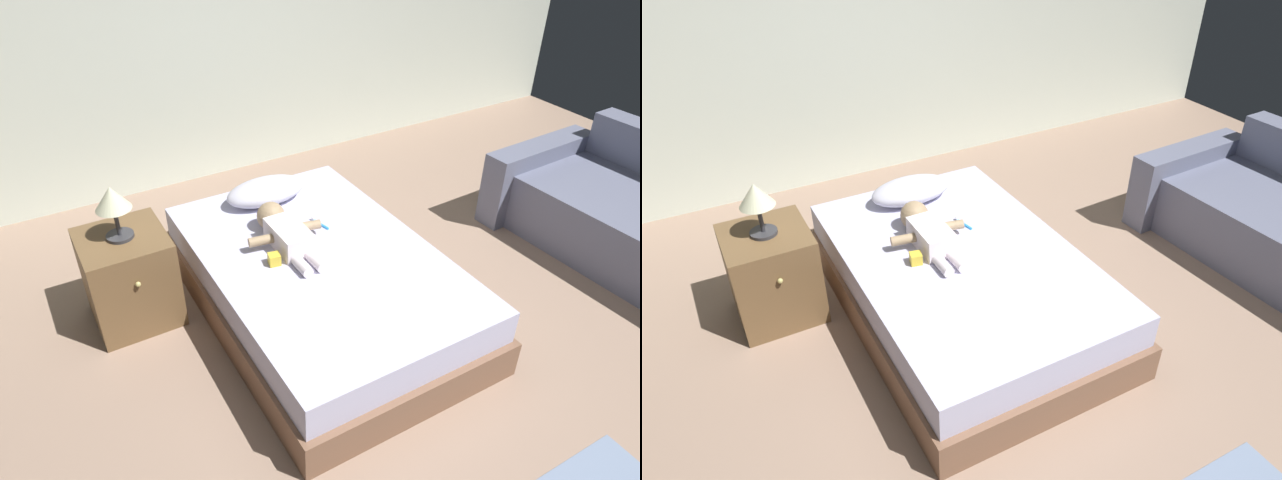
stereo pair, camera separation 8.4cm
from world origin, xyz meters
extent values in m
plane|color=gray|center=(0.00, 0.00, 0.00)|extent=(8.00, 8.00, 0.00)
cube|color=silver|center=(0.00, 3.00, 1.33)|extent=(8.00, 0.12, 2.66)
cube|color=brown|center=(0.03, 0.92, 0.11)|extent=(1.29, 1.97, 0.22)
cube|color=silver|center=(0.03, 0.92, 0.32)|extent=(1.24, 1.89, 0.20)
ellipsoid|color=silver|center=(0.03, 1.62, 0.50)|extent=(0.54, 0.29, 0.16)
cube|color=white|center=(-0.09, 1.08, 0.49)|extent=(0.18, 0.32, 0.14)
sphere|color=tan|center=(-0.09, 1.31, 0.51)|extent=(0.17, 0.17, 0.17)
cylinder|color=tan|center=(-0.24, 1.13, 0.49)|extent=(0.15, 0.08, 0.06)
cylinder|color=tan|center=(0.07, 1.13, 0.49)|extent=(0.16, 0.09, 0.06)
cylinder|color=white|center=(-0.13, 0.84, 0.45)|extent=(0.06, 0.16, 0.06)
cylinder|color=white|center=(-0.04, 0.84, 0.45)|extent=(0.06, 0.16, 0.06)
cube|color=#2B93E8|center=(0.19, 1.19, 0.42)|extent=(0.04, 0.14, 0.01)
cube|color=white|center=(0.18, 1.26, 0.44)|extent=(0.02, 0.03, 0.01)
cube|color=slate|center=(2.08, 1.16, 0.27)|extent=(0.99, 0.24, 0.55)
cube|color=brown|center=(-0.95, 1.44, 0.28)|extent=(0.48, 0.48, 0.57)
sphere|color=tan|center=(-0.95, 1.18, 0.41)|extent=(0.03, 0.03, 0.03)
cylinder|color=#333338|center=(-0.95, 1.44, 0.58)|extent=(0.15, 0.15, 0.02)
cylinder|color=#333338|center=(-0.95, 1.44, 0.67)|extent=(0.02, 0.02, 0.16)
cone|color=beige|center=(-0.95, 1.44, 0.82)|extent=(0.19, 0.19, 0.13)
cube|color=yellow|center=(-0.24, 0.97, 0.45)|extent=(0.08, 0.08, 0.06)
camera|label=1|loc=(-1.33, -1.43, 2.36)|focal=32.53mm
camera|label=2|loc=(-1.26, -1.47, 2.36)|focal=32.53mm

